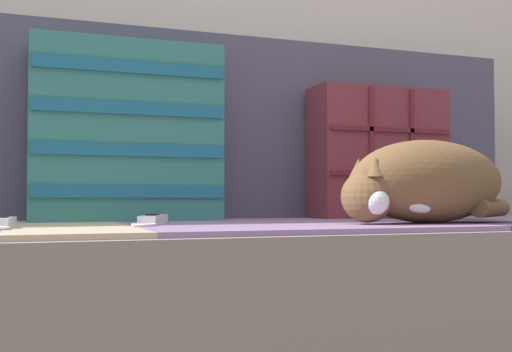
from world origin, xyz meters
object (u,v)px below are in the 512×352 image
at_px(couch, 175,327).
at_px(sleeping_cat, 424,184).
at_px(game_remote_near, 2,223).
at_px(game_remote_far, 153,220).
at_px(throw_pillow_quilted, 379,153).
at_px(throw_pillow_striped, 127,132).

height_order(couch, sleeping_cat, sleeping_cat).
xyz_separation_m(game_remote_near, game_remote_far, (0.29, 0.06, 0.00)).
bearing_deg(throw_pillow_quilted, couch, -163.56).
bearing_deg(sleeping_cat, throw_pillow_striped, 146.82).
bearing_deg(throw_pillow_quilted, game_remote_far, -161.58).
xyz_separation_m(throw_pillow_quilted, throw_pillow_striped, (-0.69, -0.00, 0.03)).
relative_size(game_remote_near, game_remote_far, 0.93).
distance_m(throw_pillow_quilted, sleeping_cat, 0.40).
relative_size(throw_pillow_quilted, game_remote_near, 2.03).
bearing_deg(couch, game_remote_far, -143.95).
bearing_deg(throw_pillow_striped, couch, -66.63).
relative_size(couch, throw_pillow_quilted, 5.78).
bearing_deg(game_remote_near, game_remote_far, 11.49).
relative_size(couch, throw_pillow_striped, 4.91).
xyz_separation_m(sleeping_cat, game_remote_far, (-0.55, 0.15, -0.08)).
height_order(throw_pillow_quilted, game_remote_near, throw_pillow_quilted).
distance_m(couch, game_remote_near, 0.43).
distance_m(couch, sleeping_cat, 0.61).
height_order(throw_pillow_striped, sleeping_cat, throw_pillow_striped).
xyz_separation_m(sleeping_cat, game_remote_near, (-0.84, 0.09, -0.08)).
distance_m(game_remote_near, game_remote_far, 0.29).
bearing_deg(throw_pillow_striped, sleeping_cat, -33.18).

